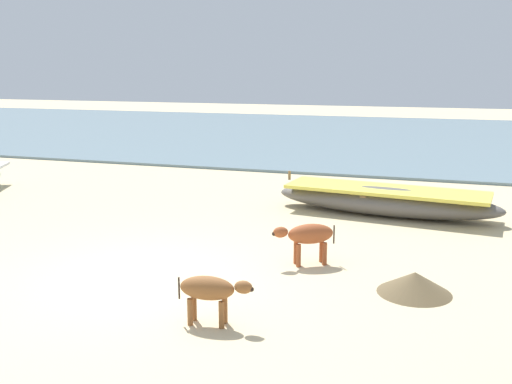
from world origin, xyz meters
The scene contains 6 objects.
ground centered at (0.00, 0.00, 0.00)m, with size 80.00×80.00×0.00m, color beige.
sea_water centered at (0.00, 18.93, 0.04)m, with size 60.00×20.00×0.08m, color slate.
fishing_boat_4 centered at (3.00, 4.92, 0.31)m, with size 4.78×1.72×0.77m.
calf_near_brown centered at (1.54, -1.13, 0.43)m, with size 0.93×0.33×0.60m.
calf_far_rust centered at (2.17, 1.34, 0.47)m, with size 0.94×0.66×0.65m.
debris_pile_0 centered at (3.82, 0.63, 0.15)m, with size 1.01×1.01×0.30m, color brown.
Camera 1 is at (4.04, -7.11, 3.01)m, focal length 40.63 mm.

